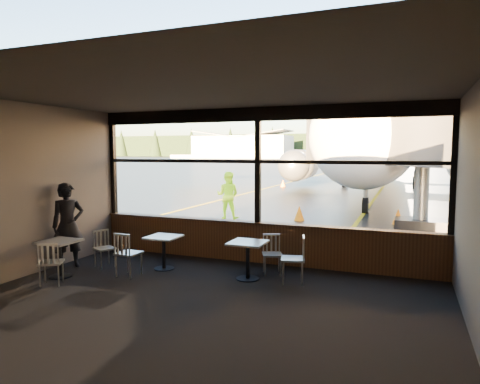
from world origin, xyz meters
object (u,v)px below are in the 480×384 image
Objects in this scene: airliner at (381,105)px; chair_mid_s at (129,254)px; cafe_table_mid at (164,253)px; chair_mid_w at (105,249)px; passenger at (68,225)px; cone_nose at (299,213)px; cone_extra at (398,217)px; chair_left_s at (51,263)px; ground_crew at (228,195)px; jet_bridge at (425,151)px; chair_near_n at (272,255)px; cafe_table_near at (248,261)px; cone_wing at (283,183)px; chair_near_e at (293,259)px; cafe_table_left at (60,259)px.

airliner is 24.32m from chair_mid_s.
cafe_table_mid is 0.88× the size of chair_mid_w.
chair_mid_s is at bearing -57.12° from passenger.
cone_extra is (3.40, 0.46, -0.00)m from cone_nose.
passenger reaches higher than chair_left_s.
jet_bridge is at bearing 171.84° from ground_crew.
ground_crew is at bearing -170.56° from cone_extra.
airliner is 45.04× the size of chair_near_n.
jet_bridge is at bearing -9.29° from passenger.
chair_left_s is 1.55× the size of cone_extra.
passenger reaches higher than cafe_table_near.
cone_wing is (-1.55, 22.64, -0.66)m from passenger.
jet_bridge reaches higher than cone_nose.
cone_nose is at bearing -1.56° from chair_near_e.
passenger reaches higher than chair_mid_s.
chair_mid_s is 1.67× the size of cone_extra.
passenger is (-0.61, 1.10, 0.50)m from chair_left_s.
chair_mid_w is at bearing -84.17° from cone_wing.
cafe_table_left reaches higher than cafe_table_mid.
cafe_table_left is 1.37× the size of cone_extra.
cafe_table_near is at bearing -93.79° from airliner.
cafe_table_near is 1.39× the size of cone_nose.
chair_mid_s is 1.68m from passenger.
chair_near_e is 1.13× the size of chair_mid_w.
chair_near_e is (0.88, 0.11, 0.08)m from cafe_table_near.
cafe_table_left is at bearing -142.17° from cafe_table_mid.
chair_near_e is at bearing -7.98° from chair_left_s.
chair_left_s is at bearing -129.55° from cafe_table_mid.
cone_nose and cone_extra have the same top height.
cafe_table_near is 22.74m from cone_wing.
cone_extra is (6.02, 1.00, -0.62)m from ground_crew.
jet_bridge is at bearing -9.56° from cone_nose.
chair_mid_s is at bearing 0.24° from chair_near_n.
chair_near_e is at bearing 119.47° from chair_near_n.
chair_left_s reaches higher than cafe_table_near.
chair_mid_s reaches higher than cafe_table_near.
jet_bridge is at bearing -59.84° from cone_wing.
airliner is at bearing -114.90° from chair_near_n.
passenger is 10.81m from cone_extra.
airliner reaches higher than ground_crew.
passenger is at bearing -178.52° from chair_mid_s.
jet_bridge is 6.27× the size of passenger.
cone_wing is (-2.16, 23.74, -0.16)m from chair_left_s.
chair_mid_w is at bearing 162.11° from chair_mid_s.
airliner is 48.86× the size of cafe_table_near.
ground_crew reaches higher than cone_extra.
airliner reaches higher than cafe_table_mid.
chair_left_s is at bearing -130.45° from chair_mid_s.
jet_bridge reaches higher than passenger.
cone_wing is at bearing -174.21° from airliner.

